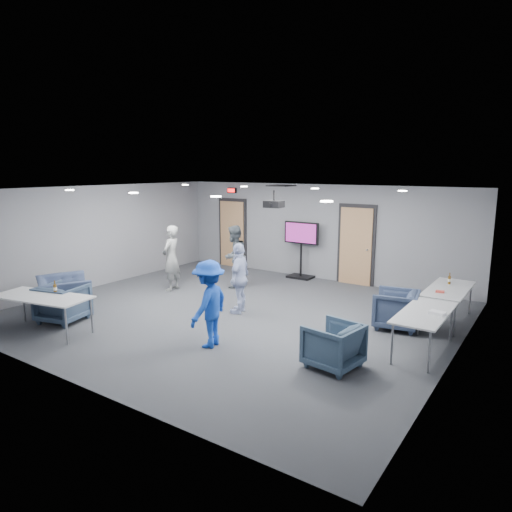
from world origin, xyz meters
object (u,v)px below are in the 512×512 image
Objects in this scene: chair_right_c at (333,345)px; chair_front_b at (64,295)px; chair_front_a at (63,303)px; bottle_right at (449,280)px; tv_stand at (301,246)px; person_b at (234,256)px; person_c at (240,278)px; bottle_front at (55,288)px; projector at (274,204)px; table_right_b at (425,314)px; table_right_a at (449,290)px; chair_right_a at (396,309)px; table_front_left at (42,298)px; person_a at (171,258)px; person_d at (209,304)px.

chair_right_c is 0.67× the size of chair_front_b.
chair_front_a is 8.12m from bottle_right.
person_b is at bearing -117.61° from tv_stand.
chair_front_b is at bearing -72.04° from person_c.
bottle_front is at bearing -140.91° from bottle_right.
person_b is 2.15m from tv_stand.
projector is (0.66, 0.34, 1.63)m from person_c.
chair_front_a is 4.85m from projector.
bottle_front is 4.70m from projector.
person_c is 3.95m from table_right_b.
chair_right_c is at bearing 162.62° from table_right_a.
chair_right_a is 0.97× the size of chair_front_a.
person_c is 3.92m from chair_front_b.
projector is at bearing -153.19° from chair_front_a.
chair_front_b is 6.43m from tv_stand.
table_right_b is at bearing 14.21° from table_front_left.
person_b is at bearing 121.86° from person_a.
chair_front_a is 0.73× the size of chair_front_b.
projector is at bearing 36.75° from table_front_left.
projector is at bearing -149.88° from bottle_right.
person_d is 1.86× the size of chair_right_a.
person_c is at bearing -83.59° from chair_right_a.
person_a is 1.10× the size of person_c.
table_front_left is (0.27, -0.60, 0.29)m from chair_front_a.
bottle_right is 0.15× the size of tv_stand.
chair_right_a is at bearing -127.08° from chair_front_b.
table_right_b is at bearing 71.29° from person_a.
tv_stand reaches higher than bottle_front.
bottle_front is (-6.33, -4.74, 0.14)m from table_right_a.
person_a is at bearing -106.08° from chair_front_a.
table_right_b is 2.25m from bottle_right.
chair_front_a is at bearing 123.59° from table_right_a.
projector is (3.35, 2.88, 2.01)m from chair_front_a.
chair_front_b is (-0.68, -2.67, -0.46)m from person_a.
chair_front_b is 7.51m from table_right_b.
person_a is 2.63m from person_c.
table_front_left is 4.95m from projector.
person_b reaches higher than chair_front_b.
table_right_b is 5.70m from tv_stand.
person_d reaches higher than table_front_left.
person_b is 6.78× the size of bottle_right.
chair_front_a is 2.23× the size of projector.
person_c is (1.42, -1.70, -0.05)m from person_b.
person_a is 6.67m from bottle_right.
chair_front_b reaches higher than table_right_b.
chair_front_a is at bearing -87.99° from person_d.
chair_right_c is (-0.26, -2.38, -0.02)m from chair_right_a.
person_c reaches higher than table_front_left.
person_d is 6.14× the size of bottle_front.
person_b reaches higher than chair_front_a.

